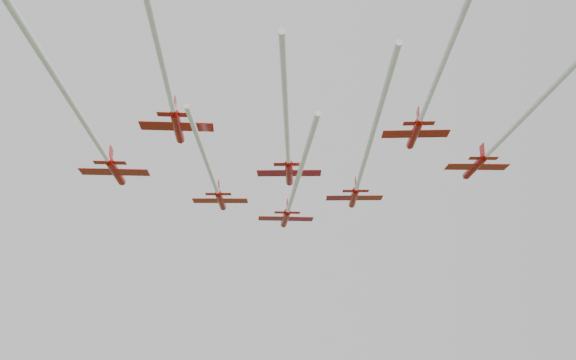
{
  "coord_description": "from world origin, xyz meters",
  "views": [
    {
      "loc": [
        -3.43,
        -92.84,
        22.48
      ],
      "look_at": [
        -4.36,
        -1.56,
        50.39
      ],
      "focal_mm": 40.0,
      "sensor_mm": 36.0,
      "label": 1
    }
  ],
  "objects_px": {
    "jet_row4_left": "(170,98)",
    "jet_row4_right": "(438,77)",
    "jet_row2_right": "(361,172)",
    "jet_row3_right": "(511,130)",
    "jet_lead": "(291,201)",
    "jet_row2_left": "(215,185)",
    "jet_row3_left": "(85,124)",
    "jet_row3_mid": "(288,152)"
  },
  "relations": [
    {
      "from": "jet_row2_left",
      "to": "jet_lead",
      "type": "bearing_deg",
      "value": 35.36
    },
    {
      "from": "jet_row4_left",
      "to": "jet_row2_right",
      "type": "bearing_deg",
      "value": 37.09
    },
    {
      "from": "jet_row2_left",
      "to": "jet_row3_left",
      "type": "height_order",
      "value": "jet_row3_left"
    },
    {
      "from": "jet_row2_left",
      "to": "jet_row2_right",
      "type": "relative_size",
      "value": 0.8
    },
    {
      "from": "jet_lead",
      "to": "jet_row3_mid",
      "type": "height_order",
      "value": "jet_row3_mid"
    },
    {
      "from": "jet_row3_left",
      "to": "jet_row4_left",
      "type": "relative_size",
      "value": 1.61
    },
    {
      "from": "jet_row3_right",
      "to": "jet_row2_right",
      "type": "bearing_deg",
      "value": 140.31
    },
    {
      "from": "jet_row2_left",
      "to": "jet_row4_left",
      "type": "relative_size",
      "value": 1.01
    },
    {
      "from": "jet_row2_right",
      "to": "jet_row4_right",
      "type": "distance_m",
      "value": 25.61
    },
    {
      "from": "jet_row2_left",
      "to": "jet_row3_mid",
      "type": "relative_size",
      "value": 0.97
    },
    {
      "from": "jet_row3_mid",
      "to": "jet_row3_right",
      "type": "relative_size",
      "value": 0.8
    },
    {
      "from": "jet_row4_left",
      "to": "jet_row4_right",
      "type": "height_order",
      "value": "jet_row4_left"
    },
    {
      "from": "jet_row3_right",
      "to": "jet_row4_left",
      "type": "relative_size",
      "value": 1.32
    },
    {
      "from": "jet_row3_left",
      "to": "jet_row3_mid",
      "type": "xyz_separation_m",
      "value": [
        22.82,
        9.33,
        -0.1
      ]
    },
    {
      "from": "jet_row2_left",
      "to": "jet_row3_right",
      "type": "xyz_separation_m",
      "value": [
        36.94,
        -19.07,
        0.94
      ]
    },
    {
      "from": "jet_lead",
      "to": "jet_row4_left",
      "type": "distance_m",
      "value": 36.94
    },
    {
      "from": "jet_row3_mid",
      "to": "jet_row3_right",
      "type": "xyz_separation_m",
      "value": [
        26.18,
        -6.16,
        0.4
      ]
    },
    {
      "from": "jet_lead",
      "to": "jet_row3_mid",
      "type": "bearing_deg",
      "value": -95.61
    },
    {
      "from": "jet_row3_right",
      "to": "jet_row4_right",
      "type": "relative_size",
      "value": 0.94
    },
    {
      "from": "jet_lead",
      "to": "jet_row3_left",
      "type": "xyz_separation_m",
      "value": [
        -23.06,
        -30.32,
        0.86
      ]
    },
    {
      "from": "jet_row3_mid",
      "to": "jet_row3_left",
      "type": "bearing_deg",
      "value": -157.36
    },
    {
      "from": "jet_row3_left",
      "to": "jet_row3_right",
      "type": "xyz_separation_m",
      "value": [
        49.01,
        3.17,
        0.3
      ]
    },
    {
      "from": "jet_row3_left",
      "to": "jet_row4_right",
      "type": "xyz_separation_m",
      "value": [
        37.84,
        -9.21,
        1.12
      ]
    },
    {
      "from": "jet_lead",
      "to": "jet_row2_left",
      "type": "height_order",
      "value": "jet_row2_left"
    },
    {
      "from": "jet_row3_right",
      "to": "jet_row4_right",
      "type": "distance_m",
      "value": 16.7
    },
    {
      "from": "jet_row2_right",
      "to": "jet_row4_right",
      "type": "bearing_deg",
      "value": -77.75
    },
    {
      "from": "jet_lead",
      "to": "jet_row3_right",
      "type": "relative_size",
      "value": 0.96
    },
    {
      "from": "jet_row2_right",
      "to": "jet_row3_right",
      "type": "relative_size",
      "value": 0.97
    },
    {
      "from": "jet_lead",
      "to": "jet_row3_right",
      "type": "xyz_separation_m",
      "value": [
        25.94,
        -27.15,
        1.17
      ]
    },
    {
      "from": "jet_row2_right",
      "to": "jet_row4_left",
      "type": "relative_size",
      "value": 1.27
    },
    {
      "from": "jet_row2_left",
      "to": "jet_row4_left",
      "type": "bearing_deg",
      "value": -94.52
    },
    {
      "from": "jet_row2_right",
      "to": "jet_row4_left",
      "type": "distance_m",
      "value": 30.09
    },
    {
      "from": "jet_lead",
      "to": "jet_row4_right",
      "type": "height_order",
      "value": "jet_row4_right"
    },
    {
      "from": "jet_row3_left",
      "to": "jet_row4_left",
      "type": "height_order",
      "value": "jet_row4_left"
    },
    {
      "from": "jet_row2_right",
      "to": "jet_row4_right",
      "type": "relative_size",
      "value": 0.91
    },
    {
      "from": "jet_lead",
      "to": "jet_row4_left",
      "type": "height_order",
      "value": "jet_row4_left"
    },
    {
      "from": "jet_row3_mid",
      "to": "jet_row4_right",
      "type": "height_order",
      "value": "jet_row4_right"
    },
    {
      "from": "jet_row3_left",
      "to": "jet_row3_mid",
      "type": "relative_size",
      "value": 1.53
    },
    {
      "from": "jet_row2_left",
      "to": "jet_row4_left",
      "type": "distance_m",
      "value": 26.67
    },
    {
      "from": "jet_row3_mid",
      "to": "jet_row4_right",
      "type": "xyz_separation_m",
      "value": [
        15.01,
        -18.54,
        1.21
      ]
    },
    {
      "from": "jet_row4_right",
      "to": "jet_row3_left",
      "type": "bearing_deg",
      "value": 168.27
    },
    {
      "from": "jet_row2_right",
      "to": "jet_row3_right",
      "type": "distance_m",
      "value": 20.67
    }
  ]
}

